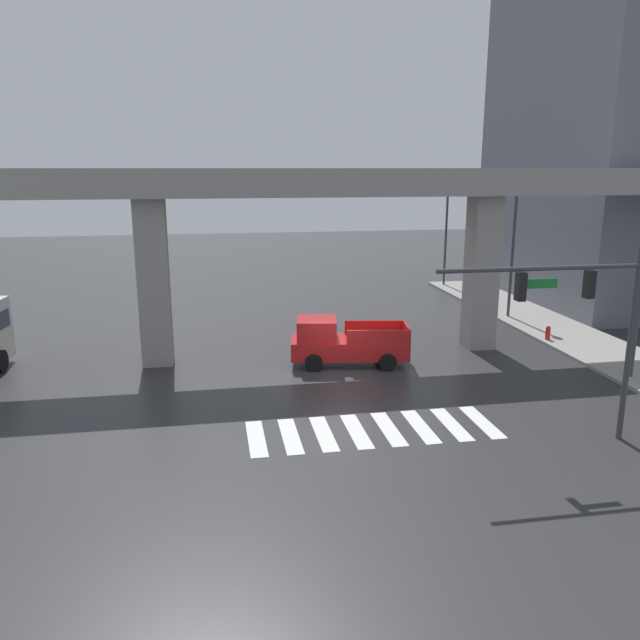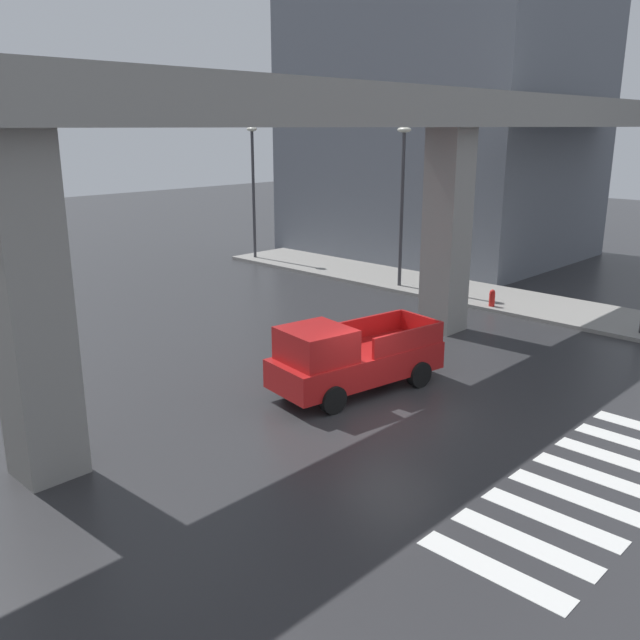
{
  "view_description": "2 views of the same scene",
  "coord_description": "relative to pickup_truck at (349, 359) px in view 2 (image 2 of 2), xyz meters",
  "views": [
    {
      "loc": [
        -5.05,
        -23.83,
        8.46
      ],
      "look_at": [
        -0.61,
        1.33,
        2.2
      ],
      "focal_mm": 34.99,
      "sensor_mm": 36.0,
      "label": 1
    },
    {
      "loc": [
        -13.03,
        -10.0,
        7.27
      ],
      "look_at": [
        -1.74,
        0.87,
        2.79
      ],
      "focal_mm": 38.12,
      "sensor_mm": 36.0,
      "label": 2
    }
  ],
  "objects": [
    {
      "name": "ground_plane",
      "position": [
        -0.5,
        -1.9,
        -0.99
      ],
      "size": [
        120.0,
        120.0,
        0.0
      ],
      "primitive_type": "plane",
      "color": "#2D2D30"
    },
    {
      "name": "crosswalk_stripes",
      "position": [
        -0.5,
        -7.14,
        -0.98
      ],
      "size": [
        8.25,
        2.8,
        0.01
      ],
      "color": "silver",
      "rests_on": "ground"
    },
    {
      "name": "elevated_overpass",
      "position": [
        -0.5,
        1.59,
        6.26
      ],
      "size": [
        49.42,
        2.55,
        8.44
      ],
      "color": "gray",
      "rests_on": "ground"
    },
    {
      "name": "sidewalk_east",
      "position": [
        12.39,
        0.1,
        -0.91
      ],
      "size": [
        4.0,
        36.0,
        0.15
      ],
      "primitive_type": "cube",
      "color": "gray",
      "rests_on": "ground"
    },
    {
      "name": "pickup_truck",
      "position": [
        0.0,
        0.0,
        0.0
      ],
      "size": [
        5.34,
        2.69,
        2.08
      ],
      "color": "red",
      "rests_on": "ground"
    },
    {
      "name": "street_lamp_mid_block",
      "position": [
        11.19,
        6.79,
        3.57
      ],
      "size": [
        0.44,
        0.7,
        7.24
      ],
      "color": "#38383D",
      "rests_on": "ground"
    },
    {
      "name": "street_lamp_far_north",
      "position": [
        11.19,
        16.99,
        3.57
      ],
      "size": [
        0.44,
        0.7,
        7.24
      ],
      "color": "#38383D",
      "rests_on": "ground"
    },
    {
      "name": "fire_hydrant",
      "position": [
        10.79,
        1.72,
        -0.56
      ],
      "size": [
        0.24,
        0.24,
        0.85
      ],
      "color": "red",
      "rests_on": "ground"
    }
  ]
}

